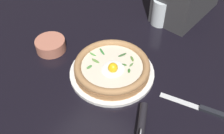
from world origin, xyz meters
TOP-DOWN VIEW (x-y plane):
  - ground_plane at (0.00, 0.00)m, footprint 2.40×2.40m
  - pizza_plate at (0.01, 0.02)m, footprint 0.29×0.29m
  - pizza at (0.01, 0.02)m, footprint 0.25×0.25m
  - side_bowl at (0.03, -0.24)m, footprint 0.11×0.11m
  - pizza_cutter at (0.16, 0.21)m, footprint 0.15×0.07m
  - table_knife at (-0.01, 0.33)m, footprint 0.04×0.20m
  - drinking_glass at (-0.34, 0.03)m, footprint 0.07×0.07m

SIDE VIEW (x-z plane):
  - ground_plane at x=0.00m, z-range -0.03..0.00m
  - table_knife at x=-0.01m, z-range 0.00..0.01m
  - pizza_plate at x=0.01m, z-range 0.00..0.01m
  - side_bowl at x=0.03m, z-range 0.00..0.04m
  - pizza at x=0.01m, z-range 0.00..0.06m
  - pizza_cutter at x=0.16m, z-range 0.00..0.07m
  - drinking_glass at x=-0.34m, z-range -0.01..0.10m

